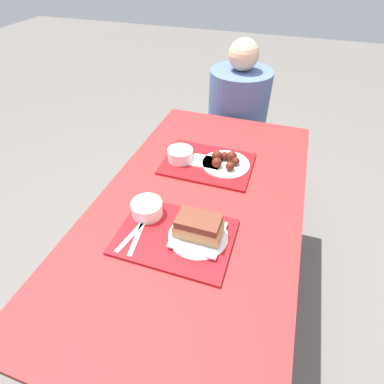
% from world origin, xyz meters
% --- Properties ---
extents(ground_plane, '(12.00, 12.00, 0.00)m').
position_xyz_m(ground_plane, '(0.00, 0.00, 0.00)').
color(ground_plane, '#605B56').
extents(picnic_table, '(0.81, 1.49, 0.77)m').
position_xyz_m(picnic_table, '(0.00, 0.00, 0.66)').
color(picnic_table, maroon).
rests_on(picnic_table, ground_plane).
extents(picnic_bench_far, '(0.77, 0.28, 0.42)m').
position_xyz_m(picnic_bench_far, '(0.00, 0.97, 0.36)').
color(picnic_bench_far, maroon).
rests_on(picnic_bench_far, ground_plane).
extents(tray_near, '(0.40, 0.29, 0.01)m').
position_xyz_m(tray_near, '(-0.02, -0.21, 0.77)').
color(tray_near, '#B21419').
rests_on(tray_near, picnic_table).
extents(tray_far, '(0.40, 0.29, 0.01)m').
position_xyz_m(tray_far, '(-0.04, 0.25, 0.77)').
color(tray_far, '#B21419').
rests_on(tray_far, picnic_table).
extents(bowl_coleslaw_near, '(0.12, 0.12, 0.06)m').
position_xyz_m(bowl_coleslaw_near, '(-0.16, -0.14, 0.81)').
color(bowl_coleslaw_near, white).
rests_on(bowl_coleslaw_near, tray_near).
extents(brisket_sandwich_plate, '(0.21, 0.21, 0.09)m').
position_xyz_m(brisket_sandwich_plate, '(0.06, -0.19, 0.82)').
color(brisket_sandwich_plate, white).
rests_on(brisket_sandwich_plate, tray_near).
extents(plastic_fork_near, '(0.05, 0.17, 0.00)m').
position_xyz_m(plastic_fork_near, '(-0.17, -0.26, 0.78)').
color(plastic_fork_near, white).
rests_on(plastic_fork_near, tray_near).
extents(plastic_knife_near, '(0.04, 0.17, 0.00)m').
position_xyz_m(plastic_knife_near, '(-0.15, -0.26, 0.78)').
color(plastic_knife_near, white).
rests_on(plastic_knife_near, tray_near).
extents(condiment_packet, '(0.04, 0.03, 0.01)m').
position_xyz_m(condiment_packet, '(0.00, -0.14, 0.78)').
color(condiment_packet, '#3F3F47').
rests_on(condiment_packet, tray_near).
extents(bowl_coleslaw_far, '(0.12, 0.12, 0.06)m').
position_xyz_m(bowl_coleslaw_far, '(-0.16, 0.24, 0.81)').
color(bowl_coleslaw_far, white).
rests_on(bowl_coleslaw_far, tray_far).
extents(wings_plate_far, '(0.22, 0.22, 0.06)m').
position_xyz_m(wings_plate_far, '(0.04, 0.26, 0.80)').
color(wings_plate_far, white).
rests_on(wings_plate_far, tray_far).
extents(napkin_far, '(0.14, 0.10, 0.01)m').
position_xyz_m(napkin_far, '(-0.04, 0.25, 0.78)').
color(napkin_far, white).
rests_on(napkin_far, tray_far).
extents(person_seated_across, '(0.38, 0.38, 0.72)m').
position_xyz_m(person_seated_across, '(-0.04, 0.97, 0.72)').
color(person_seated_across, '#4C6093').
rests_on(person_seated_across, picnic_bench_far).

